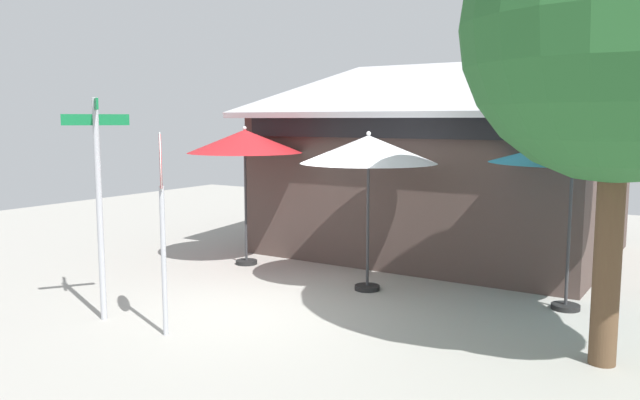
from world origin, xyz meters
TOP-DOWN VIEW (x-y plane):
  - ground_plane at (0.00, 0.00)m, footprint 28.00×28.00m
  - cafe_building at (0.55, 5.72)m, footprint 7.55×5.98m
  - street_sign_post at (-1.72, -1.85)m, footprint 0.84×0.79m
  - stop_sign at (-0.41, -1.85)m, footprint 0.58×0.55m
  - patio_umbrella_crimson_left at (-2.26, 2.16)m, footprint 2.33×2.33m
  - patio_umbrella_ivory_center at (0.80, 1.73)m, footprint 2.35×2.35m
  - patio_umbrella_teal_right at (3.98, 2.40)m, footprint 2.52×2.52m
  - shade_tree at (5.04, 0.19)m, footprint 3.95×3.66m

SIDE VIEW (x-z plane):
  - ground_plane at x=0.00m, z-range -0.10..0.00m
  - cafe_building at x=0.55m, z-range -0.55..3.92m
  - stop_sign at x=-0.41m, z-range 0.56..3.36m
  - street_sign_post at x=-1.72m, z-range 0.37..3.65m
  - patio_umbrella_ivory_center at x=0.80m, z-range 1.06..3.82m
  - patio_umbrella_teal_right at x=3.98m, z-range 1.10..3.83m
  - patio_umbrella_crimson_left at x=-2.26m, z-range 1.09..3.92m
  - shade_tree at x=5.04m, z-range 1.03..6.90m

